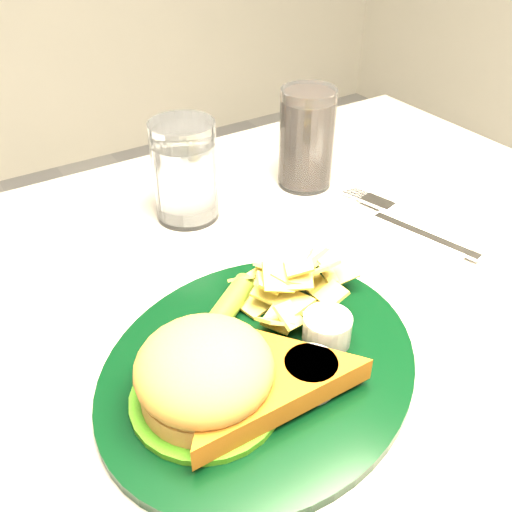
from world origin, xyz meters
The scene contains 5 objects.
table centered at (0.00, 0.00, 0.38)m, with size 1.20×0.80×0.75m, color gray, non-canonical shape.
dinner_plate centered at (-0.03, -0.10, 0.79)m, with size 0.34×0.28×0.08m, color black, non-canonical shape.
water_glass centered at (0.05, 0.20, 0.82)m, with size 0.09×0.09×0.13m, color white.
cola_glass centered at (0.23, 0.18, 0.82)m, with size 0.08×0.08×0.14m, color black.
fork_napkin centered at (0.27, -0.01, 0.76)m, with size 0.15×0.19×0.01m, color white, non-canonical shape.
Camera 1 is at (-0.24, -0.42, 1.16)m, focal length 40.00 mm.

